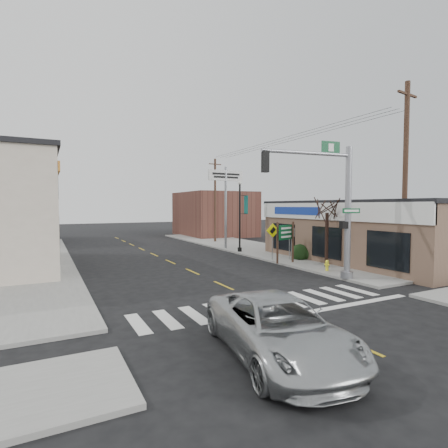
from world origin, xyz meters
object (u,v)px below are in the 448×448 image
fire_hydrant (327,265)px  dance_center_sign (226,187)px  guide_sign (286,236)px  utility_pole_far (215,199)px  suv (278,328)px  lamp_post (240,211)px  bare_tree (327,203)px  utility_pole_near (405,177)px  traffic_signal_pole (336,198)px

fire_hydrant → dance_center_sign: size_ratio=0.09×
guide_sign → utility_pole_far: (1.92, 14.51, 2.66)m
suv → lamp_post: 19.83m
guide_sign → dance_center_sign: 9.54m
guide_sign → bare_tree: bearing=-77.0°
guide_sign → dance_center_sign: (0.20, 8.83, 3.59)m
guide_sign → lamp_post: lamp_post is taller
utility_pole_near → suv: bearing=-164.6°
suv → utility_pole_near: utility_pole_near is taller
suv → bare_tree: size_ratio=1.10×
utility_pole_near → dance_center_sign: bearing=93.8°
suv → utility_pole_near: 13.73m
suv → utility_pole_far: bearing=76.9°
traffic_signal_pole → guide_sign: bearing=87.2°
traffic_signal_pole → bare_tree: bearing=59.8°
guide_sign → fire_hydrant: guide_sign is taller
suv → fire_hydrant: size_ratio=8.76×
guide_sign → utility_pole_near: utility_pole_near is taller
lamp_post → dance_center_sign: bearing=106.1°
suv → utility_pole_far: size_ratio=0.63×
guide_sign → fire_hydrant: 3.61m
dance_center_sign → lamp_post: bearing=-90.6°
dance_center_sign → bare_tree: (1.21, -11.06, -1.43)m
suv → lamp_post: bearing=72.3°
traffic_signal_pole → bare_tree: size_ratio=1.40×
fire_hydrant → guide_sign: bearing=97.8°
dance_center_sign → utility_pole_far: size_ratio=0.83×
suv → dance_center_sign: size_ratio=0.76×
fire_hydrant → utility_pole_far: 18.32m
suv → traffic_signal_pole: traffic_signal_pole is taller
dance_center_sign → utility_pole_near: size_ratio=0.69×
fire_hydrant → lamp_post: 10.10m
fire_hydrant → bare_tree: bare_tree is taller
guide_sign → utility_pole_near: (3.20, -6.09, 3.52)m
suv → utility_pole_near: bearing=32.4°
lamp_post → dance_center_sign: size_ratio=0.80×
dance_center_sign → suv: bearing=-116.0°
traffic_signal_pole → dance_center_sign: bearing=92.5°
traffic_signal_pole → utility_pole_near: size_ratio=0.67×
utility_pole_near → bare_tree: bearing=107.4°
utility_pole_near → fire_hydrant: bearing=126.9°
guide_sign → utility_pole_near: 7.73m
bare_tree → utility_pole_near: bearing=-65.1°
guide_sign → traffic_signal_pole: bearing=-119.2°
suv → dance_center_sign: (8.91, 19.95, 4.70)m
traffic_signal_pole → fire_hydrant: 4.50m
fire_hydrant → utility_pole_near: bearing=-45.6°
fire_hydrant → bare_tree: bearing=48.0°
guide_sign → fire_hydrant: size_ratio=4.32×
dance_center_sign → fire_hydrant: bearing=-90.8°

